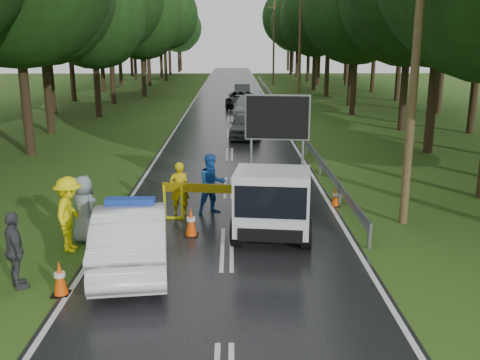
{
  "coord_description": "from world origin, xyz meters",
  "views": [
    {
      "loc": [
        0.16,
        -12.96,
        5.22
      ],
      "look_at": [
        0.37,
        2.15,
        1.3
      ],
      "focal_mm": 40.0,
      "sensor_mm": 36.0,
      "label": 1
    }
  ],
  "objects_px": {
    "work_truck": "(274,196)",
    "officer": "(179,189)",
    "barrier": "(208,193)",
    "queue_car_third": "(240,99)",
    "queue_car_second": "(247,107)",
    "queue_car_fourth": "(242,92)",
    "queue_car_first": "(246,125)",
    "civilian": "(212,184)",
    "police_sedan": "(132,235)"
  },
  "relations": [
    {
      "from": "barrier",
      "to": "officer",
      "type": "distance_m",
      "value": 1.09
    },
    {
      "from": "work_truck",
      "to": "barrier",
      "type": "bearing_deg",
      "value": 164.32
    },
    {
      "from": "police_sedan",
      "to": "queue_car_fourth",
      "type": "xyz_separation_m",
      "value": [
        3.31,
        38.75,
        -0.09
      ]
    },
    {
      "from": "officer",
      "to": "civilian",
      "type": "xyz_separation_m",
      "value": [
        0.99,
        0.15,
        0.1
      ]
    },
    {
      "from": "barrier",
      "to": "queue_car_third",
      "type": "relative_size",
      "value": 0.58
    },
    {
      "from": "queue_car_fourth",
      "to": "queue_car_first",
      "type": "bearing_deg",
      "value": -90.91
    },
    {
      "from": "police_sedan",
      "to": "officer",
      "type": "xyz_separation_m",
      "value": [
        0.76,
        3.83,
        0.08
      ]
    },
    {
      "from": "work_truck",
      "to": "queue_car_fourth",
      "type": "distance_m",
      "value": 36.31
    },
    {
      "from": "police_sedan",
      "to": "queue_car_second",
      "type": "bearing_deg",
      "value": -104.94
    },
    {
      "from": "officer",
      "to": "queue_car_fourth",
      "type": "bearing_deg",
      "value": -99.92
    },
    {
      "from": "police_sedan",
      "to": "queue_car_first",
      "type": "relative_size",
      "value": 1.17
    },
    {
      "from": "queue_car_second",
      "to": "queue_car_fourth",
      "type": "xyz_separation_m",
      "value": [
        -0.13,
        12.68,
        -0.03
      ]
    },
    {
      "from": "barrier",
      "to": "queue_car_first",
      "type": "bearing_deg",
      "value": 92.82
    },
    {
      "from": "civilian",
      "to": "queue_car_third",
      "type": "height_order",
      "value": "civilian"
    },
    {
      "from": "police_sedan",
      "to": "barrier",
      "type": "xyz_separation_m",
      "value": [
        1.68,
        3.24,
        0.11
      ]
    },
    {
      "from": "barrier",
      "to": "queue_car_third",
      "type": "height_order",
      "value": "queue_car_third"
    },
    {
      "from": "queue_car_first",
      "to": "civilian",
      "type": "bearing_deg",
      "value": -89.77
    },
    {
      "from": "officer",
      "to": "queue_car_second",
      "type": "xyz_separation_m",
      "value": [
        2.67,
        22.24,
        -0.14
      ]
    },
    {
      "from": "queue_car_third",
      "to": "queue_car_fourth",
      "type": "xyz_separation_m",
      "value": [
        0.26,
        6.68,
        0.01
      ]
    },
    {
      "from": "barrier",
      "to": "queue_car_third",
      "type": "bearing_deg",
      "value": 95.93
    },
    {
      "from": "queue_car_first",
      "to": "queue_car_fourth",
      "type": "bearing_deg",
      "value": 95.63
    },
    {
      "from": "civilian",
      "to": "queue_car_second",
      "type": "bearing_deg",
      "value": 61.26
    },
    {
      "from": "queue_car_third",
      "to": "queue_car_fourth",
      "type": "bearing_deg",
      "value": 92.14
    },
    {
      "from": "queue_car_second",
      "to": "queue_car_fourth",
      "type": "height_order",
      "value": "queue_car_second"
    },
    {
      "from": "police_sedan",
      "to": "work_truck",
      "type": "height_order",
      "value": "work_truck"
    },
    {
      "from": "police_sedan",
      "to": "civilian",
      "type": "xyz_separation_m",
      "value": [
        1.76,
        3.98,
        0.18
      ]
    },
    {
      "from": "police_sedan",
      "to": "officer",
      "type": "distance_m",
      "value": 3.91
    },
    {
      "from": "civilian",
      "to": "queue_car_second",
      "type": "distance_m",
      "value": 22.15
    },
    {
      "from": "civilian",
      "to": "queue_car_first",
      "type": "distance_m",
      "value": 13.78
    },
    {
      "from": "police_sedan",
      "to": "barrier",
      "type": "relative_size",
      "value": 1.73
    },
    {
      "from": "queue_car_fourth",
      "to": "barrier",
      "type": "bearing_deg",
      "value": -93.11
    },
    {
      "from": "civilian",
      "to": "officer",
      "type": "bearing_deg",
      "value": 164.29
    },
    {
      "from": "barrier",
      "to": "queue_car_fourth",
      "type": "bearing_deg",
      "value": 96.02
    },
    {
      "from": "queue_car_first",
      "to": "queue_car_third",
      "type": "relative_size",
      "value": 0.86
    },
    {
      "from": "work_truck",
      "to": "queue_car_first",
      "type": "xyz_separation_m",
      "value": [
        -0.41,
        15.26,
        -0.3
      ]
    },
    {
      "from": "work_truck",
      "to": "civilian",
      "type": "height_order",
      "value": "work_truck"
    },
    {
      "from": "civilian",
      "to": "police_sedan",
      "type": "bearing_deg",
      "value": -138.2
    },
    {
      "from": "work_truck",
      "to": "queue_car_fourth",
      "type": "bearing_deg",
      "value": 97.69
    },
    {
      "from": "queue_car_second",
      "to": "queue_car_first",
      "type": "bearing_deg",
      "value": -91.04
    },
    {
      "from": "barrier",
      "to": "queue_car_second",
      "type": "distance_m",
      "value": 22.9
    },
    {
      "from": "queue_car_first",
      "to": "queue_car_fourth",
      "type": "distance_m",
      "value": 21.06
    },
    {
      "from": "civilian",
      "to": "queue_car_first",
      "type": "bearing_deg",
      "value": 59.79
    },
    {
      "from": "queue_car_first",
      "to": "officer",
      "type": "bearing_deg",
      "value": -93.73
    },
    {
      "from": "barrier",
      "to": "queue_car_fourth",
      "type": "distance_m",
      "value": 35.55
    },
    {
      "from": "queue_car_first",
      "to": "queue_car_second",
      "type": "distance_m",
      "value": 8.38
    },
    {
      "from": "queue_car_first",
      "to": "queue_car_third",
      "type": "distance_m",
      "value": 14.38
    },
    {
      "from": "work_truck",
      "to": "officer",
      "type": "distance_m",
      "value": 3.13
    },
    {
      "from": "barrier",
      "to": "officer",
      "type": "relative_size",
      "value": 1.64
    },
    {
      "from": "officer",
      "to": "queue_car_first",
      "type": "bearing_deg",
      "value": -105.53
    },
    {
      "from": "queue_car_second",
      "to": "queue_car_third",
      "type": "height_order",
      "value": "queue_car_second"
    }
  ]
}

